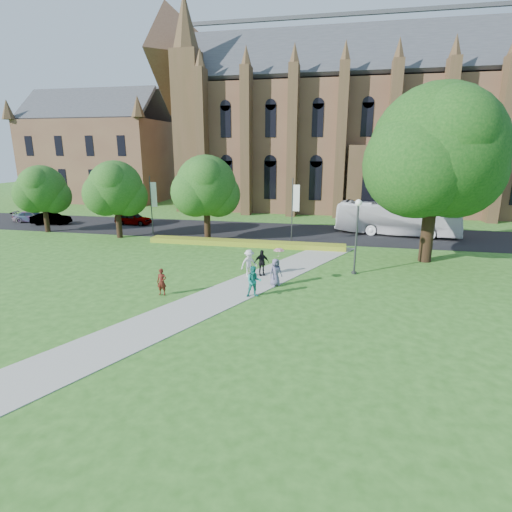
% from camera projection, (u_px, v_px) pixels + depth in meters
% --- Properties ---
extents(ground, '(160.00, 160.00, 0.00)m').
position_uv_depth(ground, '(226.00, 298.00, 23.51)').
color(ground, '#2C601C').
rests_on(ground, ground).
extents(road, '(160.00, 10.00, 0.02)m').
position_uv_depth(road, '(278.00, 232.00, 42.41)').
color(road, black).
rests_on(road, ground).
extents(footpath, '(15.58, 28.54, 0.04)m').
position_uv_depth(footpath, '(231.00, 292.00, 24.45)').
color(footpath, '#B2B2A8').
rests_on(footpath, ground).
extents(flower_hedge, '(18.00, 1.40, 0.45)m').
position_uv_depth(flower_hedge, '(245.00, 243.00, 36.32)').
color(flower_hedge, gold).
rests_on(flower_hedge, ground).
extents(cathedral, '(52.60, 18.25, 28.00)m').
position_uv_depth(cathedral, '(372.00, 116.00, 55.71)').
color(cathedral, brown).
rests_on(cathedral, ground).
extents(building_west, '(22.00, 14.00, 18.30)m').
position_uv_depth(building_west, '(100.00, 145.00, 67.57)').
color(building_west, brown).
rests_on(building_west, ground).
extents(streetlamp, '(0.44, 0.44, 5.24)m').
position_uv_depth(streetlamp, '(357.00, 228.00, 27.31)').
color(streetlamp, '#38383D').
rests_on(streetlamp, ground).
extents(large_tree, '(9.60, 9.60, 13.20)m').
position_uv_depth(large_tree, '(437.00, 151.00, 29.15)').
color(large_tree, '#332114').
rests_on(large_tree, ground).
extents(street_tree_0, '(5.20, 5.20, 7.50)m').
position_uv_depth(street_tree_0, '(116.00, 188.00, 38.46)').
color(street_tree_0, '#332114').
rests_on(street_tree_0, ground).
extents(street_tree_1, '(5.60, 5.60, 8.05)m').
position_uv_depth(street_tree_1, '(206.00, 186.00, 37.05)').
color(street_tree_1, '#332114').
rests_on(street_tree_1, ground).
extents(street_tree_2, '(4.80, 4.80, 6.95)m').
position_uv_depth(street_tree_2, '(42.00, 189.00, 41.28)').
color(street_tree_2, '#332114').
rests_on(street_tree_2, ground).
extents(banner_pole_0, '(0.70, 0.10, 6.00)m').
position_uv_depth(banner_pole_0, '(293.00, 207.00, 36.58)').
color(banner_pole_0, '#38383D').
rests_on(banner_pole_0, ground).
extents(banner_pole_1, '(0.70, 0.10, 6.00)m').
position_uv_depth(banner_pole_1, '(152.00, 203.00, 39.36)').
color(banner_pole_1, '#38383D').
rests_on(banner_pole_1, ground).
extents(tour_coach, '(12.40, 4.78, 3.37)m').
position_uv_depth(tour_coach, '(397.00, 218.00, 40.46)').
color(tour_coach, silver).
rests_on(tour_coach, road).
extents(car_0, '(4.26, 1.84, 1.43)m').
position_uv_depth(car_0, '(133.00, 218.00, 46.25)').
color(car_0, gray).
rests_on(car_0, road).
extents(car_1, '(4.50, 2.43, 1.41)m').
position_uv_depth(car_1, '(51.00, 218.00, 46.30)').
color(car_1, gray).
rests_on(car_1, road).
extents(car_2, '(4.73, 2.79, 1.29)m').
position_uv_depth(car_2, '(33.00, 217.00, 47.93)').
color(car_2, gray).
rests_on(car_2, road).
extents(pedestrian_0, '(0.60, 0.41, 1.62)m').
position_uv_depth(pedestrian_0, '(162.00, 282.00, 23.79)').
color(pedestrian_0, '#4F1A12').
rests_on(pedestrian_0, footpath).
extents(pedestrian_1, '(1.09, 0.97, 1.87)m').
position_uv_depth(pedestrian_1, '(254.00, 282.00, 23.46)').
color(pedestrian_1, '#1A8479').
rests_on(pedestrian_1, footpath).
extents(pedestrian_2, '(1.39, 1.32, 1.89)m').
position_uv_depth(pedestrian_2, '(249.00, 263.00, 27.17)').
color(pedestrian_2, silver).
rests_on(pedestrian_2, footpath).
extents(pedestrian_3, '(1.14, 0.88, 1.80)m').
position_uv_depth(pedestrian_3, '(262.00, 263.00, 27.47)').
color(pedestrian_3, black).
rests_on(pedestrian_3, footpath).
extents(pedestrian_4, '(1.03, 0.98, 1.77)m').
position_uv_depth(pedestrian_4, '(276.00, 272.00, 25.40)').
color(pedestrian_4, slate).
rests_on(pedestrian_4, footpath).
extents(parasol, '(0.73, 0.73, 0.59)m').
position_uv_depth(parasol, '(279.00, 254.00, 25.16)').
color(parasol, '#F1AAC0').
rests_on(parasol, pedestrian_4).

